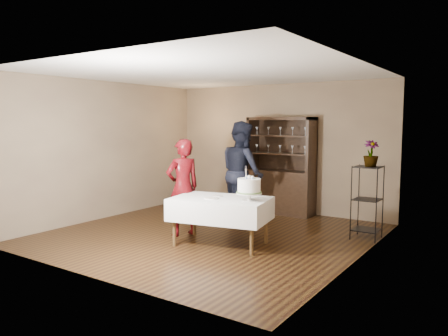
{
  "coord_description": "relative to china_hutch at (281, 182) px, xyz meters",
  "views": [
    {
      "loc": [
        4.26,
        -5.88,
        1.9
      ],
      "look_at": [
        0.22,
        0.1,
        1.14
      ],
      "focal_mm": 35.0,
      "sensor_mm": 36.0,
      "label": 1
    }
  ],
  "objects": [
    {
      "name": "floor",
      "position": [
        -0.2,
        -2.25,
        -0.66
      ],
      "size": [
        5.0,
        5.0,
        0.0
      ],
      "primitive_type": "plane",
      "color": "black",
      "rests_on": "ground"
    },
    {
      "name": "ceiling",
      "position": [
        -0.2,
        -2.25,
        2.04
      ],
      "size": [
        5.0,
        5.0,
        0.0
      ],
      "primitive_type": "plane",
      "rotation": [
        3.14,
        0.0,
        0.0
      ],
      "color": "silver",
      "rests_on": "back_wall"
    },
    {
      "name": "back_wall",
      "position": [
        -0.2,
        0.25,
        0.69
      ],
      "size": [
        5.0,
        0.02,
        2.7
      ],
      "primitive_type": "cube",
      "color": "brown",
      "rests_on": "floor"
    },
    {
      "name": "wall_left",
      "position": [
        -2.7,
        -2.25,
        0.69
      ],
      "size": [
        0.02,
        5.0,
        2.7
      ],
      "primitive_type": "cube",
      "color": "brown",
      "rests_on": "floor"
    },
    {
      "name": "wall_right",
      "position": [
        2.3,
        -2.25,
        0.69
      ],
      "size": [
        0.02,
        5.0,
        2.7
      ],
      "primitive_type": "cube",
      "color": "brown",
      "rests_on": "floor"
    },
    {
      "name": "china_hutch",
      "position": [
        0.0,
        0.0,
        0.0
      ],
      "size": [
        1.4,
        0.48,
        2.0
      ],
      "color": "black",
      "rests_on": "floor"
    },
    {
      "name": "plant_etagere",
      "position": [
        2.08,
        -1.05,
        -0.01
      ],
      "size": [
        0.42,
        0.42,
        1.2
      ],
      "color": "black",
      "rests_on": "floor"
    },
    {
      "name": "cake_table",
      "position": [
        0.3,
        -2.67,
        -0.1
      ],
      "size": [
        1.63,
        1.18,
        0.74
      ],
      "rotation": [
        0.0,
        0.0,
        0.2
      ],
      "color": "silver",
      "rests_on": "floor"
    },
    {
      "name": "woman",
      "position": [
        -0.55,
        -2.55,
        0.15
      ],
      "size": [
        0.6,
        0.7,
        1.63
      ],
      "primitive_type": "imported",
      "rotation": [
        0.0,
        0.0,
        -2.0
      ],
      "color": "#350409",
      "rests_on": "floor"
    },
    {
      "name": "man",
      "position": [
        -0.23,
        -1.16,
        0.3
      ],
      "size": [
        1.18,
        1.14,
        1.92
      ],
      "primitive_type": "imported",
      "rotation": [
        0.0,
        0.0,
        2.51
      ],
      "color": "black",
      "rests_on": "floor"
    },
    {
      "name": "cake",
      "position": [
        0.8,
        -2.64,
        0.28
      ],
      "size": [
        0.38,
        0.38,
        0.52
      ],
      "rotation": [
        0.0,
        0.0,
        0.01
      ],
      "color": "beige",
      "rests_on": "cake_table"
    },
    {
      "name": "plate_near",
      "position": [
        0.23,
        -2.8,
        0.08
      ],
      "size": [
        0.22,
        0.22,
        0.01
      ],
      "primitive_type": "cylinder",
      "rotation": [
        0.0,
        0.0,
        0.0
      ],
      "color": "beige",
      "rests_on": "cake_table"
    },
    {
      "name": "plate_far",
      "position": [
        0.18,
        -2.58,
        0.08
      ],
      "size": [
        0.21,
        0.21,
        0.01
      ],
      "primitive_type": "cylinder",
      "rotation": [
        0.0,
        0.0,
        0.43
      ],
      "color": "beige",
      "rests_on": "cake_table"
    },
    {
      "name": "potted_plant",
      "position": [
        2.12,
        -1.07,
        0.73
      ],
      "size": [
        0.33,
        0.33,
        0.42
      ],
      "primitive_type": "imported",
      "rotation": [
        0.0,
        0.0,
        0.64
      ],
      "color": "#4C7236",
      "rests_on": "plant_etagere"
    }
  ]
}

